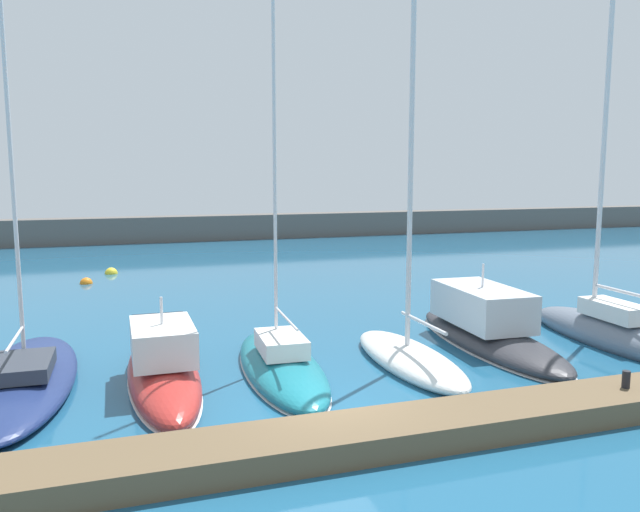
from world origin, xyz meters
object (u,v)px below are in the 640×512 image
object	(u,v)px
sailboat_navy_second	(22,377)
mooring_buoy_yellow	(111,274)
mooring_buoy_orange	(86,284)
motorboat_red_third	(163,368)
sailboat_white_fifth	(409,354)
sailboat_slate_seventh	(607,328)
dock_bollard	(626,379)
motorboat_charcoal_sixth	(486,327)
sailboat_teal_fourth	(281,364)

from	to	relation	value
sailboat_navy_second	mooring_buoy_yellow	bearing A→B (deg)	-5.65
mooring_buoy_orange	mooring_buoy_yellow	bearing A→B (deg)	67.28
motorboat_red_third	sailboat_white_fifth	xyz separation A→B (m)	(7.43, -0.69, -0.08)
sailboat_navy_second	mooring_buoy_orange	xyz separation A→B (m)	(0.95, 16.70, -0.31)
sailboat_slate_seventh	dock_bollard	size ratio (longest dim) A/B	37.66
sailboat_navy_second	sailboat_white_fifth	size ratio (longest dim) A/B	1.33
motorboat_red_third	sailboat_navy_second	bearing A→B (deg)	77.26
sailboat_slate_seventh	mooring_buoy_orange	bearing A→B (deg)	46.48
sailboat_navy_second	dock_bollard	xyz separation A→B (m)	(14.76, -6.56, 0.50)
mooring_buoy_orange	dock_bollard	xyz separation A→B (m)	(13.81, -23.26, 0.82)
sailboat_navy_second	motorboat_charcoal_sixth	bearing A→B (deg)	-89.67
motorboat_red_third	sailboat_slate_seventh	distance (m)	15.27
motorboat_charcoal_sixth	mooring_buoy_orange	size ratio (longest dim) A/B	13.40
mooring_buoy_yellow	dock_bollard	xyz separation A→B (m)	(12.55, -26.26, 0.82)
motorboat_charcoal_sixth	mooring_buoy_yellow	bearing A→B (deg)	35.17
sailboat_teal_fourth	sailboat_white_fifth	xyz separation A→B (m)	(3.99, -0.54, 0.10)
sailboat_white_fifth	mooring_buoy_yellow	bearing A→B (deg)	22.62
dock_bollard	sailboat_navy_second	bearing A→B (deg)	156.03
sailboat_teal_fourth	sailboat_slate_seventh	world-z (taller)	sailboat_slate_seventh
sailboat_teal_fourth	sailboat_white_fifth	distance (m)	4.02
motorboat_charcoal_sixth	mooring_buoy_yellow	world-z (taller)	motorboat_charcoal_sixth
sailboat_slate_seventh	mooring_buoy_orange	distance (m)	25.52
dock_bollard	mooring_buoy_orange	bearing A→B (deg)	120.70
sailboat_navy_second	mooring_buoy_orange	bearing A→B (deg)	-2.51
motorboat_red_third	motorboat_charcoal_sixth	bearing A→B (deg)	-86.66
motorboat_red_third	dock_bollard	bearing A→B (deg)	-117.93
sailboat_white_fifth	dock_bollard	bearing A→B (deg)	-145.17
sailboat_white_fifth	mooring_buoy_orange	world-z (taller)	sailboat_white_fifth
sailboat_navy_second	dock_bollard	bearing A→B (deg)	-113.21
mooring_buoy_yellow	dock_bollard	bearing A→B (deg)	-64.46
motorboat_red_third	mooring_buoy_yellow	xyz separation A→B (m)	(-1.57, 20.53, -0.43)
sailboat_slate_seventh	mooring_buoy_yellow	xyz separation A→B (m)	(-16.83, 21.01, -0.52)
sailboat_teal_fourth	sailboat_white_fifth	size ratio (longest dim) A/B	1.08
mooring_buoy_yellow	sailboat_white_fifth	bearing A→B (deg)	-67.02
mooring_buoy_yellow	sailboat_teal_fourth	bearing A→B (deg)	-76.38
dock_bollard	motorboat_charcoal_sixth	bearing A→B (deg)	88.93
motorboat_red_third	mooring_buoy_orange	world-z (taller)	motorboat_red_third
sailboat_white_fifth	motorboat_charcoal_sixth	xyz separation A→B (m)	(3.67, 1.41, 0.24)
sailboat_slate_seventh	mooring_buoy_orange	size ratio (longest dim) A/B	24.86
sailboat_white_fifth	motorboat_charcoal_sixth	bearing A→B (deg)	-69.35
mooring_buoy_orange	mooring_buoy_yellow	size ratio (longest dim) A/B	0.90
sailboat_teal_fourth	mooring_buoy_orange	bearing A→B (deg)	22.11
motorboat_red_third	sailboat_slate_seventh	xyz separation A→B (m)	(15.26, -0.48, 0.09)
sailboat_navy_second	motorboat_red_third	xyz separation A→B (m)	(3.78, -0.83, 0.12)
sailboat_navy_second	sailboat_white_fifth	distance (m)	11.31
mooring_buoy_orange	mooring_buoy_yellow	xyz separation A→B (m)	(1.26, 3.01, 0.00)
motorboat_charcoal_sixth	dock_bollard	size ratio (longest dim) A/B	20.30
sailboat_navy_second	sailboat_teal_fourth	world-z (taller)	sailboat_navy_second
sailboat_white_fifth	mooring_buoy_orange	size ratio (longest dim) A/B	18.19
motorboat_red_third	sailboat_slate_seventh	size ratio (longest dim) A/B	0.48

